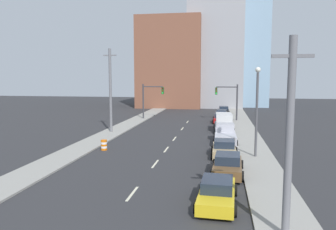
% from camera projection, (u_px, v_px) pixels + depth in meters
% --- Properties ---
extents(sidewalk_left, '(2.90, 95.68, 0.13)m').
position_uv_depth(sidewalk_left, '(147.00, 115.00, 57.72)').
color(sidewalk_left, gray).
rests_on(sidewalk_left, ground).
extents(sidewalk_right, '(2.90, 95.68, 0.13)m').
position_uv_depth(sidewalk_right, '(239.00, 117.00, 55.17)').
color(sidewalk_right, gray).
rests_on(sidewalk_right, ground).
extents(lane_stripe_at_9m, '(0.16, 2.40, 0.01)m').
position_uv_depth(lane_stripe_at_9m, '(132.00, 194.00, 18.82)').
color(lane_stripe_at_9m, beige).
rests_on(lane_stripe_at_9m, ground).
extents(lane_stripe_at_16m, '(0.16, 2.40, 0.01)m').
position_uv_depth(lane_stripe_at_16m, '(155.00, 164.00, 25.32)').
color(lane_stripe_at_16m, beige).
rests_on(lane_stripe_at_16m, ground).
extents(lane_stripe_at_21m, '(0.16, 2.40, 0.01)m').
position_uv_depth(lane_stripe_at_21m, '(166.00, 149.00, 30.37)').
color(lane_stripe_at_21m, beige).
rests_on(lane_stripe_at_21m, ground).
extents(lane_stripe_at_27m, '(0.16, 2.40, 0.01)m').
position_uv_depth(lane_stripe_at_27m, '(175.00, 139.00, 35.71)').
color(lane_stripe_at_27m, beige).
rests_on(lane_stripe_at_27m, ground).
extents(lane_stripe_at_34m, '(0.16, 2.40, 0.01)m').
position_uv_depth(lane_stripe_at_34m, '(182.00, 129.00, 42.74)').
color(lane_stripe_at_34m, beige).
rests_on(lane_stripe_at_34m, ground).
extents(lane_stripe_at_40m, '(0.16, 2.40, 0.01)m').
position_uv_depth(lane_stripe_at_40m, '(188.00, 122.00, 49.23)').
color(lane_stripe_at_40m, beige).
rests_on(lane_stripe_at_40m, ground).
extents(building_brick_left, '(14.00, 16.00, 19.74)m').
position_uv_depth(building_brick_left, '(172.00, 64.00, 75.95)').
color(building_brick_left, brown).
rests_on(building_brick_left, ground).
extents(building_office_center, '(12.00, 20.00, 30.66)m').
position_uv_depth(building_office_center, '(216.00, 41.00, 77.67)').
color(building_office_center, '#99999E').
rests_on(building_office_center, ground).
extents(building_glass_right, '(13.00, 20.00, 33.33)m').
position_uv_depth(building_glass_right, '(238.00, 37.00, 80.58)').
color(building_glass_right, '#8CADC6').
rests_on(building_glass_right, ground).
extents(traffic_signal_left, '(3.45, 0.35, 5.60)m').
position_uv_depth(traffic_signal_left, '(149.00, 97.00, 51.97)').
color(traffic_signal_left, '#38383D').
rests_on(traffic_signal_left, ground).
extents(traffic_signal_right, '(3.45, 0.35, 5.60)m').
position_uv_depth(traffic_signal_right, '(230.00, 98.00, 49.94)').
color(traffic_signal_right, '#38383D').
rests_on(traffic_signal_right, ground).
extents(utility_pole_right_near, '(1.60, 0.32, 8.28)m').
position_uv_depth(utility_pole_right_near, '(289.00, 137.00, 13.14)').
color(utility_pole_right_near, slate).
rests_on(utility_pole_right_near, ground).
extents(utility_pole_left_mid, '(1.60, 0.32, 10.04)m').
position_uv_depth(utility_pole_left_mid, '(110.00, 90.00, 39.05)').
color(utility_pole_left_mid, slate).
rests_on(utility_pole_left_mid, ground).
extents(traffic_barrel, '(0.56, 0.56, 0.95)m').
position_uv_depth(traffic_barrel, '(104.00, 145.00, 30.07)').
color(traffic_barrel, orange).
rests_on(traffic_barrel, ground).
extents(street_lamp, '(0.44, 0.44, 7.49)m').
position_uv_depth(street_lamp, '(257.00, 105.00, 26.71)').
color(street_lamp, '#4C4C51').
rests_on(street_lamp, ground).
extents(sedan_yellow, '(2.24, 4.64, 1.38)m').
position_uv_depth(sedan_yellow, '(217.00, 192.00, 17.19)').
color(sedan_yellow, gold).
rests_on(sedan_yellow, ground).
extents(sedan_brown, '(2.32, 4.64, 1.44)m').
position_uv_depth(sedan_brown, '(228.00, 165.00, 22.46)').
color(sedan_brown, brown).
rests_on(sedan_brown, ground).
extents(sedan_tan, '(2.22, 4.29, 1.40)m').
position_uv_depth(sedan_tan, '(224.00, 149.00, 27.70)').
color(sedan_tan, tan).
rests_on(sedan_tan, ground).
extents(pickup_truck_silver, '(2.42, 5.61, 1.88)m').
position_uv_depth(pickup_truck_silver, '(225.00, 135.00, 33.65)').
color(pickup_truck_silver, '#B2B2BC').
rests_on(pickup_truck_silver, ground).
extents(box_truck_gray, '(2.60, 6.37, 2.19)m').
position_uv_depth(box_truck_gray, '(224.00, 123.00, 40.91)').
color(box_truck_gray, slate).
rests_on(box_truck_gray, ground).
extents(sedan_red, '(2.06, 4.23, 1.36)m').
position_uv_depth(sedan_red, '(220.00, 118.00, 48.18)').
color(sedan_red, red).
rests_on(sedan_red, ground).
extents(sedan_white, '(2.20, 4.86, 1.38)m').
position_uv_depth(sedan_white, '(222.00, 114.00, 53.71)').
color(sedan_white, silver).
rests_on(sedan_white, ground).
extents(sedan_black, '(2.20, 4.41, 1.47)m').
position_uv_depth(sedan_black, '(224.00, 111.00, 59.06)').
color(sedan_black, black).
rests_on(sedan_black, ground).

